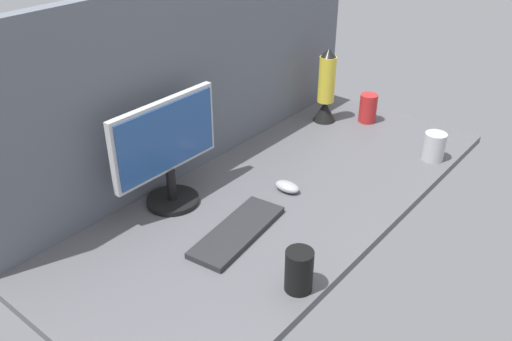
{
  "coord_description": "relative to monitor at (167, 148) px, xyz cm",
  "views": [
    {
      "loc": [
        -131.2,
        -96.08,
        102.88
      ],
      "look_at": [
        -11.43,
        0.0,
        14.0
      ],
      "focal_mm": 37.9,
      "sensor_mm": 36.0,
      "label": 1
    }
  ],
  "objects": [
    {
      "name": "mouse",
      "position": [
        30.99,
        -26.67,
        -19.14
      ],
      "size": [
        5.64,
        9.62,
        3.4
      ],
      "primitive_type": "ellipsoid",
      "rotation": [
        0.0,
        0.0,
        -0.0
      ],
      "color": "#99999E",
      "rests_on": "ground_plane"
    },
    {
      "name": "ground_plane",
      "position": [
        28.58,
        -25.11,
        -22.34
      ],
      "size": [
        180.0,
        80.0,
        3.0
      ],
      "primitive_type": "cube",
      "color": "#515156"
    },
    {
      "name": "lava_lamp",
      "position": [
        90.02,
        -4.09,
        -6.84
      ],
      "size": [
        10.2,
        10.2,
        33.37
      ],
      "color": "black",
      "rests_on": "ground_plane"
    },
    {
      "name": "mug_red_plastic",
      "position": [
        101.24,
        -19.58,
        -14.43
      ],
      "size": [
        7.75,
        7.75,
        12.83
      ],
      "color": "red",
      "rests_on": "ground_plane"
    },
    {
      "name": "mug_black_travel",
      "position": [
        -7.88,
        -59.01,
        -14.51
      ],
      "size": [
        7.82,
        7.82,
        12.66
      ],
      "color": "black",
      "rests_on": "ground_plane"
    },
    {
      "name": "mug_steel",
      "position": [
        86.23,
        -57.07,
        -15.29
      ],
      "size": [
        8.42,
        8.42,
        11.1
      ],
      "color": "#B2B2B7",
      "rests_on": "ground_plane"
    },
    {
      "name": "monitor",
      "position": [
        0.0,
        0.0,
        0.0
      ],
      "size": [
        42.57,
        18.0,
        37.48
      ],
      "color": "black",
      "rests_on": "ground_plane"
    },
    {
      "name": "cubicle_wall_back",
      "position": [
        28.58,
        12.39,
        13.83
      ],
      "size": [
        180.0,
        5.0,
        69.34
      ],
      "color": "#565B66",
      "rests_on": "ground_plane"
    },
    {
      "name": "keyboard",
      "position": [
        0.42,
        -29.77,
        -19.84
      ],
      "size": [
        38.32,
        17.46,
        2.0
      ],
      "primitive_type": "cube",
      "rotation": [
        0.0,
        0.0,
        0.12
      ],
      "color": "#262628",
      "rests_on": "ground_plane"
    }
  ]
}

